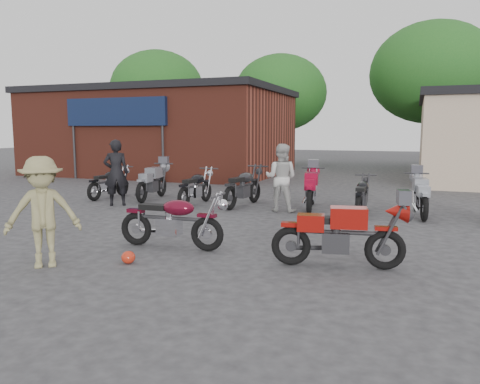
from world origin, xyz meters
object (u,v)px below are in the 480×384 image
(person_light, at_px, (281,178))
(row_bike_1, at_px, (152,180))
(row_bike_4, at_px, (311,187))
(person_dark, at_px, (116,173))
(row_bike_0, at_px, (109,181))
(row_bike_3, at_px, (244,185))
(row_bike_6, at_px, (421,194))
(row_bike_5, at_px, (362,193))
(row_bike_2, at_px, (196,186))
(helmet, at_px, (128,257))
(vintage_motorcycle, at_px, (173,217))
(sportbike, at_px, (340,231))
(person_tan, at_px, (43,212))

(person_light, distance_m, row_bike_1, 4.51)
(row_bike_4, bearing_deg, person_dark, 95.58)
(row_bike_0, xyz_separation_m, row_bike_3, (4.66, 0.01, 0.07))
(person_dark, distance_m, row_bike_6, 8.45)
(row_bike_0, xyz_separation_m, row_bike_5, (8.04, -0.04, -0.01))
(row_bike_2, bearing_deg, helmet, -163.33)
(person_dark, height_order, row_bike_5, person_dark)
(vintage_motorcycle, distance_m, row_bike_3, 5.14)
(row_bike_0, xyz_separation_m, row_bike_4, (6.62, 0.18, 0.06))
(row_bike_2, distance_m, row_bike_5, 4.79)
(row_bike_3, bearing_deg, row_bike_5, -83.92)
(person_light, distance_m, row_bike_4, 1.01)
(helmet, height_order, person_light, person_light)
(row_bike_3, height_order, row_bike_6, row_bike_3)
(vintage_motorcycle, xyz_separation_m, row_bike_3, (-0.46, 5.12, 0.03))
(sportbike, distance_m, person_light, 5.33)
(row_bike_3, bearing_deg, sportbike, -138.91)
(person_tan, bearing_deg, row_bike_0, 78.59)
(sportbike, height_order, row_bike_2, sportbike)
(row_bike_0, distance_m, row_bike_5, 8.04)
(sportbike, height_order, row_bike_6, sportbike)
(row_bike_0, bearing_deg, row_bike_4, -84.78)
(sportbike, relative_size, person_tan, 1.14)
(helmet, height_order, row_bike_0, row_bike_0)
(row_bike_2, bearing_deg, person_light, -93.45)
(person_dark, height_order, person_tan, person_dark)
(row_bike_4, xyz_separation_m, row_bike_5, (1.42, -0.22, -0.08))
(row_bike_3, bearing_deg, vintage_motorcycle, -167.88)
(row_bike_0, height_order, row_bike_6, row_bike_6)
(helmet, distance_m, row_bike_2, 6.25)
(row_bike_2, bearing_deg, sportbike, -133.89)
(vintage_motorcycle, distance_m, person_tan, 2.27)
(helmet, distance_m, row_bike_3, 6.31)
(row_bike_2, xyz_separation_m, row_bike_3, (1.40, 0.28, 0.05))
(row_bike_2, bearing_deg, row_bike_1, 75.92)
(sportbike, bearing_deg, person_light, 105.52)
(helmet, bearing_deg, row_bike_5, 63.41)
(row_bike_6, bearing_deg, row_bike_2, 86.07)
(row_bike_1, xyz_separation_m, row_bike_6, (8.00, -0.15, -0.03))
(row_bike_1, bearing_deg, person_tan, -169.61)
(sportbike, bearing_deg, row_bike_0, 137.08)
(row_bike_1, xyz_separation_m, row_bike_4, (5.14, -0.03, 0.00))
(person_dark, height_order, row_bike_3, person_dark)
(person_dark, bearing_deg, row_bike_4, 161.59)
(helmet, distance_m, person_tan, 1.54)
(helmet, relative_size, row_bike_3, 0.11)
(person_tan, distance_m, row_bike_1, 7.47)
(row_bike_1, relative_size, row_bike_2, 1.07)
(vintage_motorcycle, relative_size, row_bike_2, 1.02)
(row_bike_4, bearing_deg, row_bike_5, -107.78)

